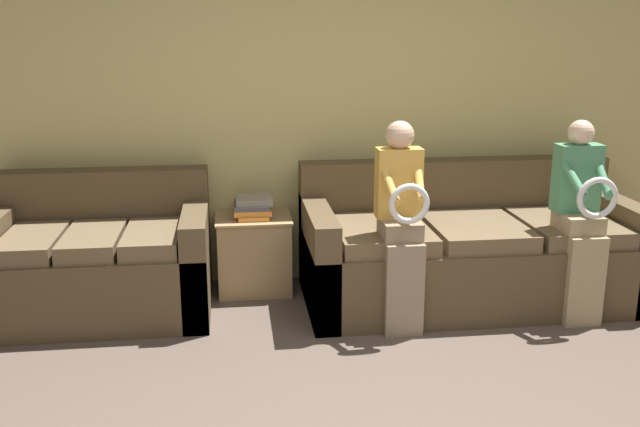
{
  "coord_description": "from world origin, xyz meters",
  "views": [
    {
      "loc": [
        -0.68,
        -2.39,
        1.82
      ],
      "look_at": [
        -0.18,
        1.57,
        0.76
      ],
      "focal_mm": 40.0,
      "sensor_mm": 36.0,
      "label": 1
    }
  ],
  "objects_px": {
    "child_right_seated": "(581,213)",
    "side_shelf": "(254,253)",
    "couch_main": "(467,252)",
    "book_stack": "(253,207)",
    "child_left_seated": "(401,217)",
    "couch_side": "(99,263)"
  },
  "relations": [
    {
      "from": "couch_side",
      "to": "couch_main",
      "type": "bearing_deg",
      "value": -1.62
    },
    {
      "from": "child_right_seated",
      "to": "book_stack",
      "type": "distance_m",
      "value": 2.14
    },
    {
      "from": "couch_side",
      "to": "side_shelf",
      "type": "bearing_deg",
      "value": 14.35
    },
    {
      "from": "child_right_seated",
      "to": "side_shelf",
      "type": "bearing_deg",
      "value": 159.62
    },
    {
      "from": "couch_main",
      "to": "book_stack",
      "type": "height_order",
      "value": "couch_main"
    },
    {
      "from": "child_left_seated",
      "to": "couch_side",
      "type": "bearing_deg",
      "value": 165.52
    },
    {
      "from": "child_left_seated",
      "to": "couch_main",
      "type": "bearing_deg",
      "value": 35.99
    },
    {
      "from": "couch_side",
      "to": "child_left_seated",
      "type": "xyz_separation_m",
      "value": [
        1.87,
        -0.48,
        0.38
      ]
    },
    {
      "from": "couch_side",
      "to": "child_right_seated",
      "type": "xyz_separation_m",
      "value": [
        3.01,
        -0.49,
        0.37
      ]
    },
    {
      "from": "couch_side",
      "to": "book_stack",
      "type": "distance_m",
      "value": 1.08
    },
    {
      "from": "couch_side",
      "to": "child_left_seated",
      "type": "distance_m",
      "value": 1.97
    },
    {
      "from": "child_left_seated",
      "to": "book_stack",
      "type": "distance_m",
      "value": 1.14
    },
    {
      "from": "side_shelf",
      "to": "couch_main",
      "type": "bearing_deg",
      "value": -12.85
    },
    {
      "from": "side_shelf",
      "to": "book_stack",
      "type": "relative_size",
      "value": 1.76
    },
    {
      "from": "couch_side",
      "to": "side_shelf",
      "type": "height_order",
      "value": "couch_side"
    },
    {
      "from": "couch_main",
      "to": "couch_side",
      "type": "relative_size",
      "value": 1.57
    },
    {
      "from": "book_stack",
      "to": "couch_side",
      "type": "bearing_deg",
      "value": -165.4
    },
    {
      "from": "couch_side",
      "to": "child_right_seated",
      "type": "height_order",
      "value": "child_right_seated"
    },
    {
      "from": "child_left_seated",
      "to": "book_stack",
      "type": "relative_size",
      "value": 4.17
    },
    {
      "from": "child_left_seated",
      "to": "child_right_seated",
      "type": "relative_size",
      "value": 1.01
    },
    {
      "from": "couch_side",
      "to": "child_left_seated",
      "type": "bearing_deg",
      "value": -14.48
    },
    {
      "from": "couch_main",
      "to": "side_shelf",
      "type": "height_order",
      "value": "couch_main"
    }
  ]
}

